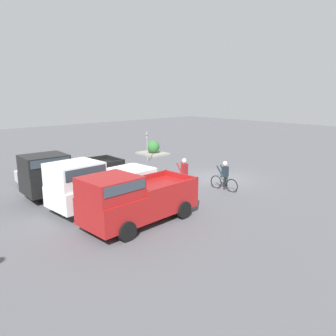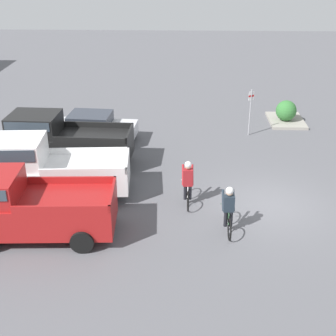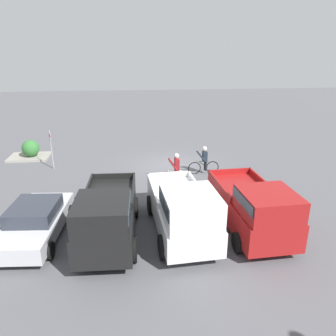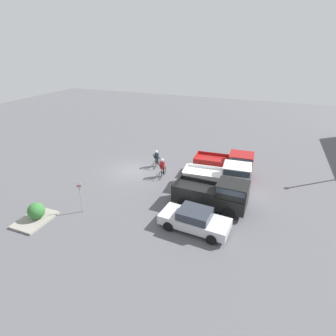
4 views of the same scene
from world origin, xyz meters
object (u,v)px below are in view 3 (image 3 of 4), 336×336
at_px(pickup_truck_2, 107,215).
at_px(shrub, 31,148).
at_px(pickup_truck_0, 254,207).
at_px(cyclist_0, 176,168).
at_px(sedan_0, 36,221).
at_px(cyclist_1, 204,160).
at_px(pickup_truck_1, 184,210).
at_px(fire_lane_sign, 51,146).

height_order(pickup_truck_2, shrub, pickup_truck_2).
xyz_separation_m(pickup_truck_0, cyclist_0, (2.32, -5.35, -0.27)).
relative_size(sedan_0, cyclist_1, 2.49).
xyz_separation_m(pickup_truck_2, cyclist_1, (-5.14, -6.86, -0.35)).
distance_m(pickup_truck_1, cyclist_1, 7.19).
xyz_separation_m(pickup_truck_1, shrub, (8.59, -10.84, -0.50)).
bearing_deg(shrub, cyclist_0, 149.20).
distance_m(pickup_truck_0, cyclist_0, 5.84).
relative_size(pickup_truck_0, cyclist_0, 2.88).
relative_size(pickup_truck_1, cyclist_1, 2.94).
bearing_deg(pickup_truck_0, pickup_truck_1, 1.85).
distance_m(pickup_truck_1, cyclist_0, 5.47).
relative_size(pickup_truck_2, shrub, 4.73).
bearing_deg(pickup_truck_1, pickup_truck_0, -178.15).
xyz_separation_m(fire_lane_sign, shrub, (1.89, -2.23, -0.74)).
distance_m(pickup_truck_0, shrub, 15.65).
distance_m(sedan_0, cyclist_0, 7.74).
height_order(pickup_truck_0, cyclist_1, pickup_truck_0).
xyz_separation_m(pickup_truck_2, fire_lane_sign, (3.84, -8.66, 0.25)).
bearing_deg(pickup_truck_0, sedan_0, -4.02).
height_order(pickup_truck_2, cyclist_1, pickup_truck_2).
relative_size(cyclist_0, shrub, 1.60).
relative_size(pickup_truck_0, pickup_truck_2, 0.98).
xyz_separation_m(pickup_truck_2, sedan_0, (2.78, -0.73, -0.48)).
height_order(cyclist_0, cyclist_1, cyclist_0).
distance_m(fire_lane_sign, shrub, 3.02).
bearing_deg(pickup_truck_0, cyclist_1, -85.73).
bearing_deg(fire_lane_sign, pickup_truck_2, 113.92).
distance_m(cyclist_1, fire_lane_sign, 9.18).
height_order(sedan_0, cyclist_0, cyclist_0).
bearing_deg(pickup_truck_2, pickup_truck_0, -178.55).
bearing_deg(cyclist_1, pickup_truck_0, 94.27).
relative_size(cyclist_0, fire_lane_sign, 0.75).
bearing_deg(sedan_0, fire_lane_sign, -82.39).
bearing_deg(cyclist_1, pickup_truck_1, 71.46).
relative_size(cyclist_1, fire_lane_sign, 0.77).
height_order(pickup_truck_0, pickup_truck_1, pickup_truck_1).
bearing_deg(pickup_truck_2, pickup_truck_1, -178.94).
distance_m(sedan_0, cyclist_1, 10.01).
xyz_separation_m(pickup_truck_0, sedan_0, (8.42, -0.59, -0.43)).
relative_size(pickup_truck_2, cyclist_0, 2.95).
height_order(pickup_truck_0, cyclist_0, pickup_truck_0).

